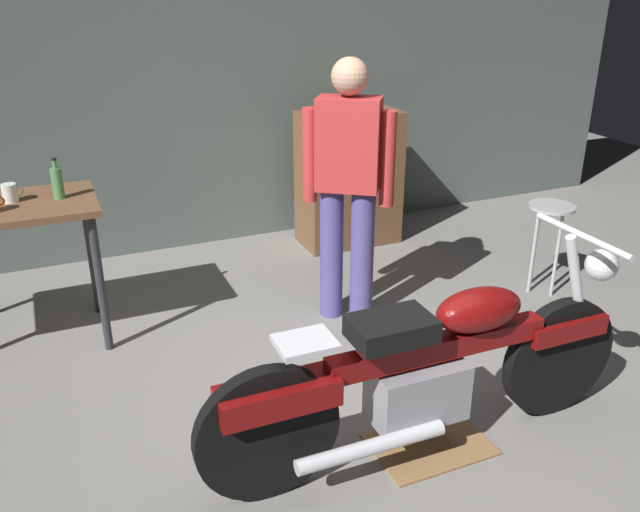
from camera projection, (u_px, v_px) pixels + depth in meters
name	position (u px, v px, depth m)	size (l,w,h in m)	color
ground_plane	(366.00, 425.00, 3.34)	(12.00, 12.00, 0.00)	gray
back_wall	(205.00, 52.00, 5.08)	(8.00, 0.12, 3.10)	#56605B
motorcycle	(431.00, 368.00, 3.01)	(2.19, 0.60, 1.00)	black
person_standing	(348.00, 182.00, 4.05)	(0.48, 0.40, 1.67)	#514A8F
shop_stool	(549.00, 224.00, 4.58)	(0.32, 0.32, 0.64)	#B2B2B7
wooden_dresser	(349.00, 179.00, 5.43)	(0.80, 0.47, 1.10)	brown
drip_tray	(429.00, 444.00, 3.20)	(0.56, 0.40, 0.01)	olive
mug_white_ceramic	(10.00, 193.00, 3.76)	(0.12, 0.08, 0.11)	white
bottle	(57.00, 182.00, 3.80)	(0.06, 0.06, 0.24)	#4C8C4C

